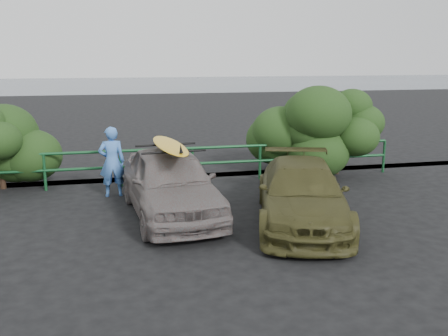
# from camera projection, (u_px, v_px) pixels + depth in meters

# --- Properties ---
(ground) EXTENTS (80.00, 80.00, 0.00)m
(ground) POSITION_uv_depth(u_px,v_px,m) (182.00, 250.00, 9.31)
(ground) COLOR black
(ocean) EXTENTS (200.00, 200.00, 0.00)m
(ocean) POSITION_uv_depth(u_px,v_px,m) (120.00, 83.00, 66.45)
(ocean) COLOR #525A64
(ocean) RESTS_ON ground
(guardrail) EXTENTS (14.00, 0.08, 1.04)m
(guardrail) POSITION_uv_depth(u_px,v_px,m) (157.00, 166.00, 13.96)
(guardrail) COLOR #144723
(guardrail) RESTS_ON ground
(shrub_right) EXTENTS (3.20, 2.40, 2.47)m
(shrub_right) POSITION_uv_depth(u_px,v_px,m) (318.00, 133.00, 15.34)
(shrub_right) COLOR #213D16
(shrub_right) RESTS_ON ground
(sedan) EXTENTS (2.20, 4.63, 1.53)m
(sedan) POSITION_uv_depth(u_px,v_px,m) (171.00, 183.00, 11.20)
(sedan) COLOR #695F5E
(sedan) RESTS_ON ground
(olive_vehicle) EXTENTS (3.07, 4.87, 1.32)m
(olive_vehicle) POSITION_uv_depth(u_px,v_px,m) (302.00, 194.00, 10.70)
(olive_vehicle) COLOR #3D3B1A
(olive_vehicle) RESTS_ON ground
(man) EXTENTS (0.68, 0.47, 1.81)m
(man) POSITION_uv_depth(u_px,v_px,m) (112.00, 162.00, 12.73)
(man) COLOR #457CD1
(man) RESTS_ON ground
(roof_rack) EXTENTS (1.48, 1.10, 0.05)m
(roof_rack) POSITION_uv_depth(u_px,v_px,m) (170.00, 148.00, 11.03)
(roof_rack) COLOR black
(roof_rack) RESTS_ON sedan
(surfboard) EXTENTS (0.81, 2.79, 0.08)m
(surfboard) POSITION_uv_depth(u_px,v_px,m) (170.00, 145.00, 11.01)
(surfboard) COLOR gold
(surfboard) RESTS_ON roof_rack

